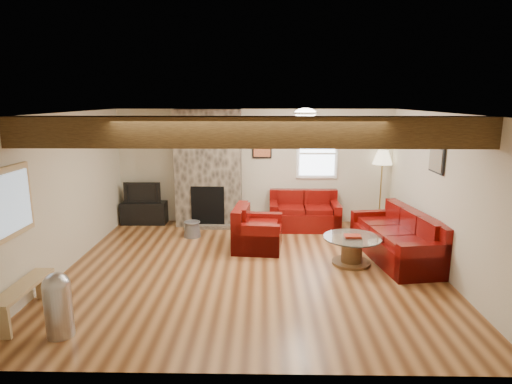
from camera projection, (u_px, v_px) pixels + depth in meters
room at (252, 194)px, 6.72m from camera, size 8.00×8.00×8.00m
oak_beam at (249, 132)px, 5.27m from camera, size 6.00×0.36×0.38m
chimney_breast at (208, 170)px, 9.18m from camera, size 1.40×0.67×2.50m
back_window at (317, 153)px, 9.28m from camera, size 0.90×0.08×1.10m
hatch_window at (8, 203)px, 5.27m from camera, size 0.08×1.00×0.90m
ceiling_dome at (305, 115)px, 7.33m from camera, size 0.40×0.40×0.18m
artwork_back at (262, 146)px, 9.27m from camera, size 0.42×0.06×0.52m
artwork_right at (436, 160)px, 6.86m from camera, size 0.06×0.55×0.42m
sofa_three at (396, 235)px, 7.36m from camera, size 1.19×2.22×0.82m
loveseat at (304, 211)px, 9.06m from camera, size 1.48×0.86×0.78m
armchair_red at (258, 228)px, 7.85m from camera, size 0.94×1.05×0.79m
coffee_table at (352, 250)px, 7.13m from camera, size 0.96×0.96×0.50m
tv_cabinet at (144, 213)px, 9.45m from camera, size 0.97×0.39×0.49m
television at (143, 192)px, 9.35m from camera, size 0.80×0.10×0.46m
floor_lamp at (382, 161)px, 9.13m from camera, size 0.42×0.42×1.64m
pine_bench at (24, 301)px, 5.39m from camera, size 0.26×1.13×0.42m
pedal_bin at (58, 305)px, 4.93m from camera, size 0.35×0.35×0.78m
coal_bucket at (192, 229)px, 8.56m from camera, size 0.34×0.34×0.32m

